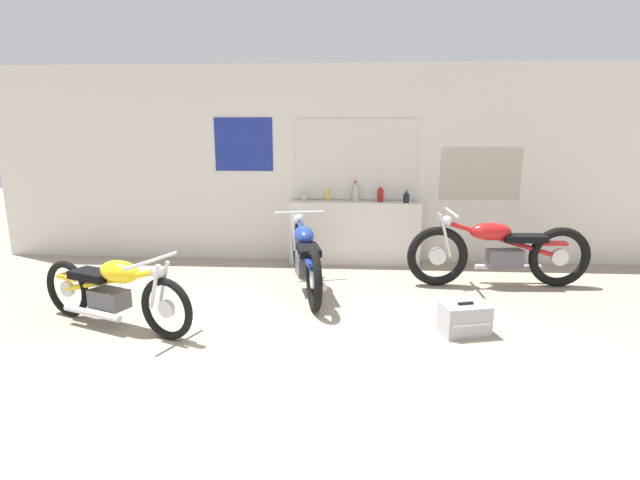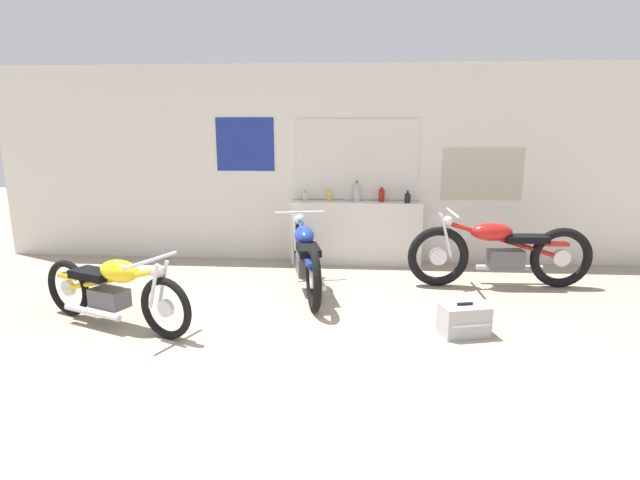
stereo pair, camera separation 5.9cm
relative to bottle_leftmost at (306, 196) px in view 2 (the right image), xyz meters
name	(u,v)px [view 2 (the right image)]	position (x,y,z in m)	size (l,w,h in m)	color
ground_plane	(312,389)	(0.41, -3.61, -0.98)	(24.00, 24.00, 0.00)	gray
wall_back	(336,165)	(0.43, 0.17, 0.42)	(10.00, 0.07, 2.80)	silver
sill_counter	(356,233)	(0.72, -0.01, -0.53)	(1.86, 0.28, 0.90)	silver
bottle_leftmost	(306,196)	(0.00, 0.00, 0.00)	(0.08, 0.08, 0.17)	#B7B2A8
bottle_left_center	(329,195)	(0.34, 0.01, 0.02)	(0.06, 0.06, 0.21)	gold
bottle_center	(357,192)	(0.73, 0.04, 0.05)	(0.09, 0.09, 0.29)	#B7B2A8
bottle_right_center	(382,194)	(1.08, 0.03, 0.03)	(0.08, 0.08, 0.24)	maroon
bottle_rightmost	(408,197)	(1.44, -0.05, 0.00)	(0.09, 0.09, 0.17)	black
motorcycle_blue	(306,256)	(0.13, -1.27, -0.56)	(0.73, 2.05, 0.88)	black
motorcycle_red	(500,252)	(2.50, -0.95, -0.54)	(2.25, 0.64, 0.94)	black
motorcycle_yellow	(113,289)	(-1.65, -2.53, -0.59)	(1.82, 0.91, 0.76)	black
hard_case_silver	(464,320)	(1.77, -2.49, -0.83)	(0.49, 0.38, 0.32)	#9E9EA3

